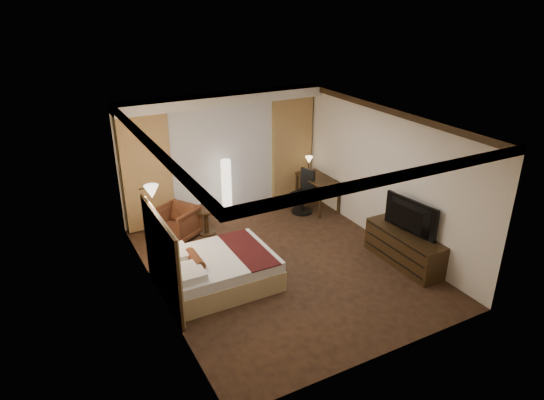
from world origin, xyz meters
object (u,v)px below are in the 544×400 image
bed (219,271)px  dresser (404,248)px  television (407,216)px  floor_lamp (227,190)px  armchair (176,221)px  side_table (206,221)px  desk (317,193)px  office_chair (302,192)px

bed → dresser: 3.40m
bed → television: size_ratio=1.63×
floor_lamp → armchair: bearing=-164.2°
dresser → floor_lamp: bearing=122.8°
floor_lamp → television: floor_lamp is taller
armchair → side_table: size_ratio=1.34×
bed → side_table: side_table is taller
armchair → desk: bearing=57.2°
side_table → office_chair: 2.29m
bed → armchair: (-0.10, 1.97, 0.11)m
side_table → dresser: 3.96m
bed → dresser: size_ratio=1.13×
floor_lamp → television: bearing=-57.6°
desk → bed: bearing=-149.6°
desk → dresser: size_ratio=0.67×
desk → dresser: bearing=-89.0°
desk → dresser: desk is taller
side_table → television: (2.74, -2.84, 0.68)m
armchair → floor_lamp: bearing=74.4°
side_table → office_chair: office_chair is taller
desk → office_chair: size_ratio=1.10×
bed → floor_lamp: bearing=63.5°
side_table → dresser: (2.77, -2.84, 0.04)m
bed → floor_lamp: size_ratio=1.34×
desk → office_chair: (-0.43, -0.05, 0.12)m
floor_lamp → office_chair: floor_lamp is taller
bed → television: (3.24, -0.94, 0.69)m
armchair → floor_lamp: 1.35m
armchair → desk: (3.32, -0.08, -0.00)m
bed → armchair: bearing=93.0°
floor_lamp → bed: bearing=-116.5°
armchair → dresser: (3.37, -2.91, -0.06)m
office_chair → desk: bearing=-14.7°
dresser → side_table: bearing=134.3°
bed → desk: (3.22, 1.89, 0.10)m
side_table → office_chair: (2.28, -0.06, 0.22)m
office_chair → dresser: (0.48, -2.78, -0.18)m
television → bed: bearing=66.8°
bed → television: television is taller
side_table → bed: bearing=-104.8°
dresser → office_chair: bearing=99.8°
dresser → television: 0.64m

